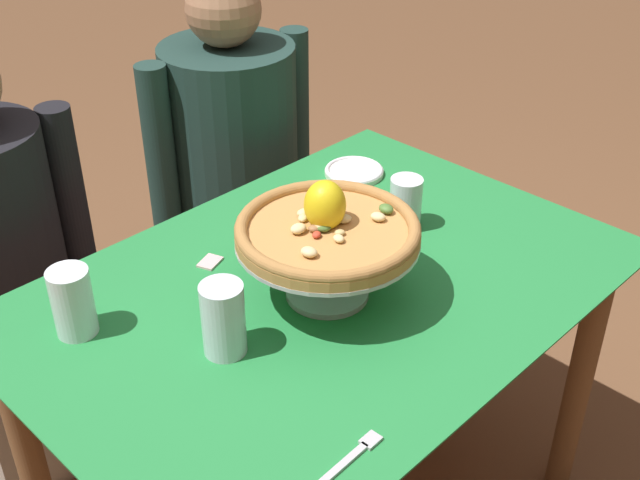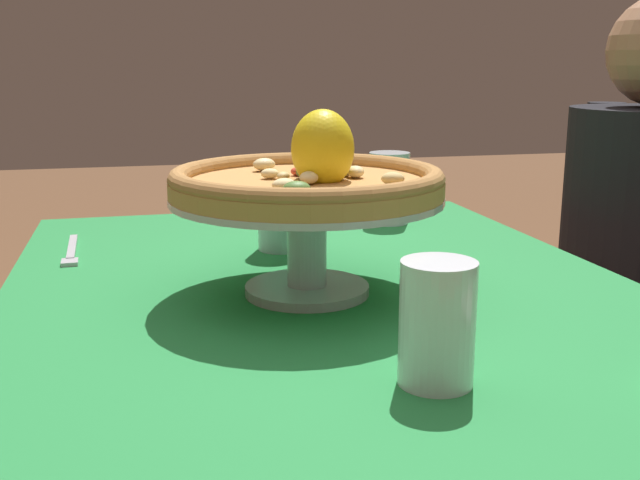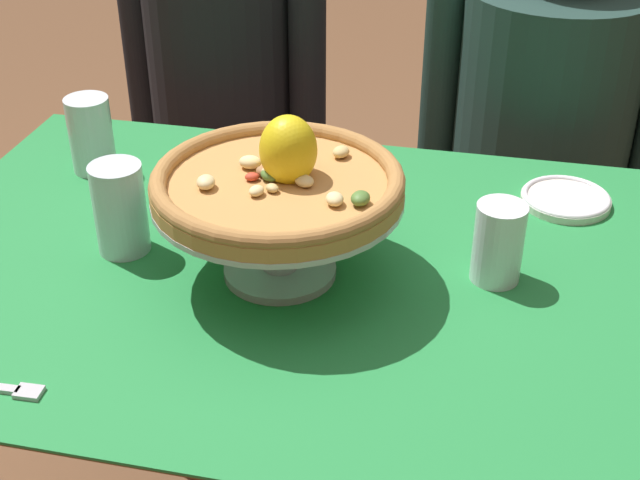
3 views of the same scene
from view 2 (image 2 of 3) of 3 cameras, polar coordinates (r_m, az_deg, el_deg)
name	(u,v)px [view 2 (image 2 of 3)]	position (r m, az deg, el deg)	size (l,w,h in m)	color
dining_table	(333,379)	(1.00, 0.97, -10.57)	(1.21, 0.84, 0.73)	brown
pizza_stand	(307,225)	(0.95, -1.02, 1.12)	(0.35, 0.35, 0.13)	#B7B7C1
pizza	(308,178)	(0.94, -0.90, 4.75)	(0.34, 0.34, 0.11)	#BC8447
water_glass_back_left	(389,192)	(1.40, 5.28, 3.68)	(0.08, 0.08, 0.13)	silver
water_glass_side_right	(437,332)	(0.70, 8.91, -6.96)	(0.07, 0.07, 0.12)	white
water_glass_side_left	(282,213)	(1.19, -2.93, 2.09)	(0.08, 0.08, 0.14)	silver
dinner_fork	(71,251)	(1.24, -18.47, -0.83)	(0.20, 0.03, 0.01)	#B7B7C1
sugar_packet	(456,262)	(1.13, 10.32, -1.70)	(0.05, 0.04, 0.01)	beige
diner_left	(639,305)	(1.64, 23.19, -4.60)	(0.48, 0.36, 1.15)	gray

